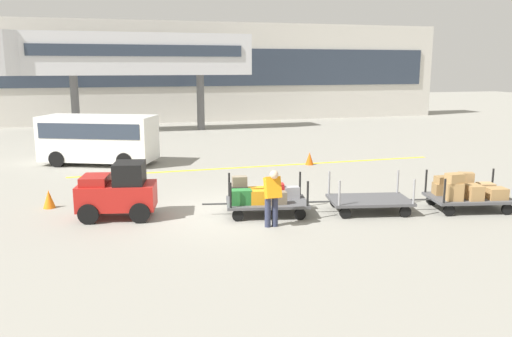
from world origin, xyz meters
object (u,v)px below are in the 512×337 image
Objects in this scene: safety_cone_far at (310,158)px; baggage_cart_lead at (262,197)px; baggage_cart_tail at (467,192)px; safety_cone_near at (49,199)px; baggage_handler at (272,196)px; shuttle_van at (98,136)px; baggage_tug at (118,192)px; baggage_cart_middle at (369,200)px.

baggage_cart_lead is at bearing -121.42° from safety_cone_far.
baggage_cart_tail is 5.61× the size of safety_cone_near.
safety_cone_far is (4.21, 7.98, -0.59)m from baggage_handler.
baggage_cart_lead is 1.30m from baggage_handler.
shuttle_van reaches higher than safety_cone_far.
baggage_cart_tail reaches higher than safety_cone_near.
baggage_cart_tail is (5.94, -1.18, 0.05)m from baggage_cart_lead.
baggage_tug reaches higher than baggage_cart_tail.
baggage_cart_middle is at bearing -98.12° from safety_cone_far.
baggage_cart_lead reaches higher than safety_cone_near.
baggage_cart_lead is 1.00× the size of baggage_cart_tail.
shuttle_van reaches higher than baggage_cart_tail.
baggage_cart_tail is 0.60× the size of shuttle_van.
baggage_tug reaches higher than baggage_handler.
safety_cone_near is at bearing 158.20° from baggage_cart_lead.
baggage_cart_middle is 1.00× the size of baggage_cart_tail.
baggage_tug is 0.74× the size of baggage_cart_middle.
baggage_handler reaches higher than baggage_cart_lead.
baggage_cart_middle is 5.61× the size of safety_cone_near.
baggage_cart_tail is at bearing -16.69° from safety_cone_near.
baggage_handler is at bearing -27.37° from baggage_tug.
baggage_cart_tail reaches higher than safety_cone_far.
baggage_cart_tail is 1.97× the size of baggage_handler.
shuttle_van is (-10.55, 10.55, 0.68)m from baggage_cart_tail.
baggage_cart_lead is at bearing 85.83° from baggage_handler.
baggage_handler is at bearing -31.70° from safety_cone_near.
baggage_cart_middle is 7.43m from safety_cone_far.
baggage_handler is (-6.03, -0.06, 0.31)m from baggage_cart_tail.
baggage_cart_lead is 3.13m from baggage_cart_middle.
baggage_tug is 2.62m from safety_cone_near.
baggage_cart_lead is 6.43m from safety_cone_near.
shuttle_van is 9.38× the size of safety_cone_near.
baggage_cart_tail is at bearing 0.53° from baggage_handler.
baggage_tug is 10.09m from baggage_cart_tail.
baggage_cart_middle is 1.97× the size of baggage_handler.
baggage_tug is at bearing 152.63° from baggage_handler.
safety_cone_near is (-1.36, -6.98, -0.96)m from shuttle_van.
baggage_cart_middle is 2.94m from baggage_cart_tail.
safety_cone_far is (-1.83, 7.92, -0.28)m from baggage_cart_tail.
shuttle_van is (-7.67, 9.98, 0.89)m from baggage_cart_middle.
baggage_cart_tail is 14.94m from shuttle_van.
safety_cone_far is at bearing 58.58° from baggage_cart_lead.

